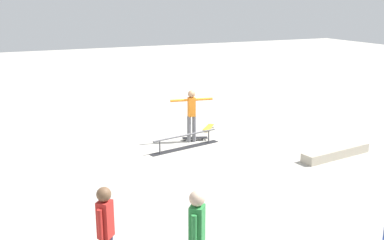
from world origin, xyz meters
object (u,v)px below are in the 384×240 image
bystander_red_shirt (106,231)px  loose_skateboard_yellow (208,127)px  skater_main (192,112)px  grind_rail (185,142)px  skateboard_main (195,138)px  bystander_green_shirt (197,238)px  skate_ledge (336,153)px

bystander_red_shirt → loose_skateboard_yellow: bystander_red_shirt is taller
skater_main → loose_skateboard_yellow: 1.78m
grind_rail → skateboard_main: grind_rail is taller
grind_rail → bystander_green_shirt: (2.69, 6.56, 0.78)m
bystander_green_shirt → loose_skateboard_yellow: bystander_green_shirt is taller
loose_skateboard_yellow → skateboard_main: bearing=176.6°
grind_rail → skater_main: bearing=-143.0°
skateboard_main → loose_skateboard_yellow: (-0.96, -0.95, 0.00)m
grind_rail → bystander_red_shirt: bearing=45.1°
skate_ledge → skateboard_main: bearing=-46.3°
bystander_green_shirt → skate_ledge: bearing=163.3°
skate_ledge → bystander_green_shirt: bearing=32.7°
skate_ledge → loose_skateboard_yellow: (2.02, -4.07, -0.06)m
grind_rail → loose_skateboard_yellow: (-1.56, -1.54, -0.11)m
skater_main → bystander_red_shirt: skater_main is taller
skate_ledge → skateboard_main: (2.98, -3.12, -0.06)m
skateboard_main → bystander_green_shirt: size_ratio=0.48×
skateboard_main → bystander_green_shirt: 7.92m
grind_rail → loose_skateboard_yellow: bearing=-146.4°
bystander_red_shirt → loose_skateboard_yellow: (-5.41, -7.27, -0.86)m
grind_rail → skateboard_main: (-0.60, -0.59, -0.11)m
grind_rail → bystander_red_shirt: size_ratio=1.45×
bystander_green_shirt → loose_skateboard_yellow: bearing=-167.1°
skater_main → bystander_green_shirt: (3.12, 7.04, 0.01)m
grind_rail → loose_skateboard_yellow: grind_rail is taller
skater_main → skateboard_main: 0.91m
skate_ledge → bystander_green_shirt: size_ratio=1.37×
bystander_red_shirt → skate_ledge: bearing=-22.3°
skater_main → skate_ledge: bearing=-33.4°
skateboard_main → bystander_red_shirt: bearing=73.8°
bystander_red_shirt → grind_rail: bearing=10.5°
bystander_green_shirt → loose_skateboard_yellow: 9.18m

